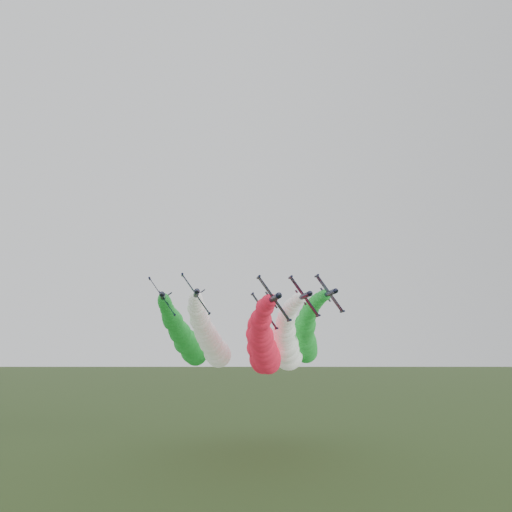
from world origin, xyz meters
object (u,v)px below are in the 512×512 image
object	(u,v)px
jet_outer_left	(185,339)
jet_trail	(259,349)
jet_inner_right	(287,342)
jet_inner_left	(210,339)
jet_lead	(264,346)
jet_outer_right	(306,336)

from	to	relation	value
jet_outer_left	jet_trail	distance (m)	24.19
jet_inner_right	jet_outer_left	world-z (taller)	jet_outer_left
jet_inner_left	jet_trail	size ratio (longest dim) A/B	1.00
jet_inner_left	jet_outer_left	bearing A→B (deg)	130.51
jet_lead	jet_outer_left	world-z (taller)	jet_outer_left
jet_inner_right	jet_trail	bearing A→B (deg)	113.49
jet_lead	jet_outer_right	world-z (taller)	jet_outer_right
jet_inner_left	jet_outer_right	distance (m)	30.38
jet_outer_left	jet_outer_right	world-z (taller)	jet_outer_right
jet_lead	jet_inner_left	bearing A→B (deg)	139.50
jet_outer_left	jet_lead	bearing A→B (deg)	-43.84
jet_inner_right	jet_outer_right	xyz separation A→B (m)	(7.40, 6.29, 1.77)
jet_lead	jet_trail	size ratio (longest dim) A/B	0.99
jet_lead	jet_outer_right	bearing A→B (deg)	47.02
jet_inner_right	jet_outer_left	size ratio (longest dim) A/B	1.01
jet_inner_right	jet_lead	bearing A→B (deg)	-128.25
jet_inner_right	jet_trail	size ratio (longest dim) A/B	1.01
jet_lead	jet_outer_right	distance (m)	23.43
jet_inner_right	jet_inner_left	bearing A→B (deg)	176.51
jet_outer_left	jet_outer_right	xyz separation A→B (m)	(37.11, -3.46, 0.84)
jet_trail	jet_inner_left	bearing A→B (deg)	-142.65
jet_trail	jet_outer_left	bearing A→B (deg)	-169.89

